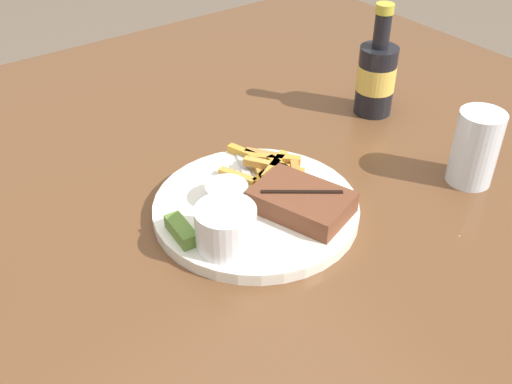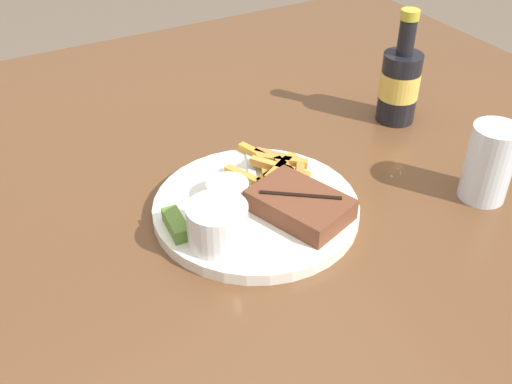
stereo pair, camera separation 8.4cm
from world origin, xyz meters
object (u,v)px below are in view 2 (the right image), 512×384
Objects in this scene: steak_portion at (300,205)px; pickle_spear at (175,223)px; coleslaw_cup at (218,223)px; fork_utensil at (252,172)px; drinking_glass at (489,163)px; dinner_plate at (256,208)px; dipping_sauce_cup at (228,190)px; beer_bottle at (400,83)px.

steak_portion is 0.17m from pickle_spear.
coleslaw_cup is 1.30× the size of pickle_spear.
pickle_spear reaches higher than fork_utensil.
steak_portion is 1.31× the size of drinking_glass.
dinner_plate is at bearing -140.53° from steak_portion.
steak_portion is 0.13m from coleslaw_cup.
fork_utensil is (-0.07, 0.16, -0.01)m from pickle_spear.
pickle_spear is at bearing -106.58° from drinking_glass.
dinner_plate is 4.81× the size of dipping_sauce_cup.
coleslaw_cup is at bearing 36.64° from pickle_spear.
beer_bottle is at bearing 118.43° from steak_portion.
drinking_glass is at bearing -9.20° from beer_bottle.
beer_bottle reaches higher than steak_portion.
pickle_spear is at bearing -73.40° from dipping_sauce_cup.
beer_bottle is 0.25m from drinking_glass.
dinner_plate is 2.50× the size of drinking_glass.
steak_portion is 2.51× the size of dipping_sauce_cup.
fork_utensil is 0.35m from drinking_glass.
drinking_glass is (0.16, 0.35, 0.03)m from dipping_sauce_cup.
drinking_glass is at bearing 65.38° from dipping_sauce_cup.
dipping_sauce_cup is 0.38m from drinking_glass.
drinking_glass is at bearing 79.62° from fork_utensil.
coleslaw_cup is 0.10m from dipping_sauce_cup.
dipping_sauce_cup reaches higher than fork_utensil.
dinner_plate is 0.12m from pickle_spear.
steak_portion is 0.12m from fork_utensil.
coleslaw_cup reaches higher than dipping_sauce_cup.
beer_bottle is at bearing 103.07° from dipping_sauce_cup.
dinner_plate is at bearing 120.47° from coleslaw_cup.
drinking_glass is (0.25, -0.04, -0.01)m from beer_bottle.
fork_utensil is at bearing -81.41° from beer_bottle.
steak_portion is 1.22× the size of fork_utensil.
dipping_sauce_cup is at bearing -76.93° from beer_bottle.
beer_bottle is at bearing 108.57° from dinner_plate.
steak_portion is 0.36m from beer_bottle.
dinner_plate is at bearing -112.13° from drinking_glass.
coleslaw_cup is 0.07m from pickle_spear.
dinner_plate is at bearing 44.87° from dipping_sauce_cup.
steak_portion is 1.93× the size of coleslaw_cup.
dinner_plate is at bearing 88.96° from pickle_spear.
dipping_sauce_cup is at bearing 145.60° from coleslaw_cup.
steak_portion reaches higher than fork_utensil.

